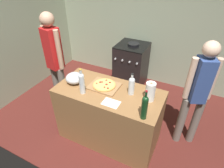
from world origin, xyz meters
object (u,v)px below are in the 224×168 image
Objects in this scene: wine_bottle_green at (132,85)px; stove at (131,65)px; mixing_bowl at (74,78)px; wine_bottle_amber at (82,82)px; wine_bottle_dark at (145,107)px; person_in_red at (197,92)px; person_in_stripes at (55,59)px; paper_towel_roll at (150,92)px; pizza at (104,85)px.

wine_bottle_green is 1.68m from stove.
wine_bottle_amber is at bearing -32.45° from mixing_bowl.
person_in_red is (0.49, 0.72, -0.14)m from wine_bottle_dark.
mixing_bowl is at bearing -25.14° from person_in_stripes.
person_in_stripes reaches higher than paper_towel_roll.
mixing_bowl is (-0.42, -0.09, 0.04)m from pizza.
person_in_red is at bearing 56.03° from wine_bottle_dark.
wine_bottle_dark is 2.09m from stove.
mixing_bowl is at bearing 147.55° from wine_bottle_amber.
person_in_stripes is (-1.62, 0.17, -0.00)m from paper_towel_roll.
pizza is at bearing -83.60° from stove.
pizza is at bearing 52.22° from wine_bottle_amber.
wine_bottle_dark is at bearing -16.92° from person_in_stripes.
paper_towel_roll is at bearing -61.83° from stove.
person_in_red is (1.32, -1.10, 0.46)m from stove.
wine_bottle_green is at bearing -6.47° from person_in_stripes.
mixing_bowl is 1.11m from wine_bottle_dark.
wine_bottle_green reaches higher than pizza.
wine_bottle_amber is at bearing -163.31° from paper_towel_roll.
mixing_bowl is 0.63m from person_in_stripes.
paper_towel_roll reaches higher than mixing_bowl.
wine_bottle_amber is 0.63m from wine_bottle_green.
person_in_stripes is (-0.82, -1.32, 0.55)m from stove.
wine_bottle_dark reaches higher than pizza.
wine_bottle_amber is 1.49m from person_in_red.
paper_towel_roll is at bearing 0.34° from pizza.
pizza is 0.75m from wine_bottle_dark.
person_in_stripes is at bearing 154.86° from mixing_bowl.
wine_bottle_dark reaches higher than wine_bottle_amber.
pizza is 1.03× the size of wine_bottle_green.
stove is 1.65m from person_in_stripes.
wine_bottle_amber reaches higher than wine_bottle_green.
mixing_bowl is 0.14× the size of person_in_stripes.
mixing_bowl is 1.69m from stove.
person_in_red is at bearing 25.38° from wine_bottle_amber.
paper_towel_roll is 0.70× the size of wine_bottle_amber.
person_in_red is (1.15, 0.39, -0.01)m from pizza.
mixing_bowl is 0.81m from wine_bottle_green.
pizza is 0.88× the size of wine_bottle_amber.
pizza is 1.25× the size of paper_towel_roll.
wine_bottle_green is 0.17× the size of person_in_stripes.
person_in_red reaches higher than stove.
person_in_stripes is at bearing 173.53° from wine_bottle_green.
stove is at bearing 89.35° from wine_bottle_amber.
person_in_stripes is (-0.80, 0.41, -0.04)m from wine_bottle_amber.
wine_bottle_green is at bearing 24.42° from wine_bottle_amber.
stove is (-0.83, 1.82, -0.59)m from wine_bottle_dark.
wine_bottle_green is 0.19× the size of person_in_red.
stove is at bearing 110.49° from wine_bottle_green.
wine_bottle_amber is 0.37× the size of stove.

